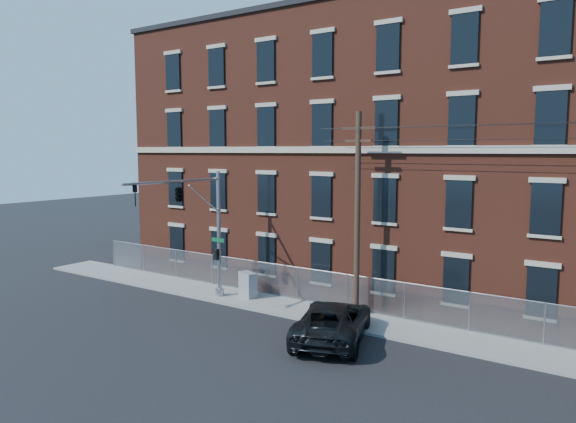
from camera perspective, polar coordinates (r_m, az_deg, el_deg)
The scene contains 5 objects.
ground at distance 24.14m, azimuth -3.45°, elevation -13.56°, with size 140.00×140.00×0.00m, color black.
traffic_signal_mast at distance 28.44m, azimuth -10.44°, elevation 0.55°, with size 0.90×6.75×7.00m.
utility_pole_near at distance 26.53m, azimuth 7.33°, elevation 0.08°, with size 1.80×0.28×10.00m.
pickup_truck at distance 24.19m, azimuth 4.73°, elevation -11.41°, with size 2.80×6.08×1.69m, color black.
utility_cabinet at distance 30.47m, azimuth -4.25°, elevation -7.70°, with size 1.12×0.56×1.40m, color gray.
Camera 1 is at (13.89, -17.94, 8.25)m, focal length 33.73 mm.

